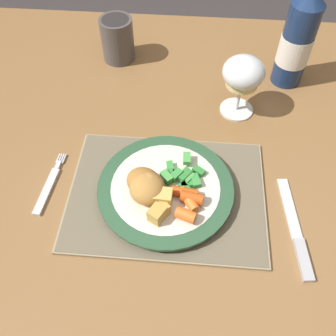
# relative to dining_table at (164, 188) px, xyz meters

# --- Properties ---
(ground_plane) EXTENTS (6.00, 6.00, 0.00)m
(ground_plane) POSITION_rel_dining_table_xyz_m (0.00, 0.00, -0.67)
(ground_plane) COLOR #383333
(dining_table) EXTENTS (1.60, 1.03, 0.74)m
(dining_table) POSITION_rel_dining_table_xyz_m (0.00, 0.00, 0.00)
(dining_table) COLOR olive
(dining_table) RESTS_ON ground
(placemat) EXTENTS (0.34, 0.25, 0.01)m
(placemat) POSITION_rel_dining_table_xyz_m (0.01, -0.06, 0.08)
(placemat) COLOR gray
(placemat) RESTS_ON dining_table
(dinner_plate) EXTENTS (0.23, 0.23, 0.02)m
(dinner_plate) POSITION_rel_dining_table_xyz_m (0.01, -0.06, 0.09)
(dinner_plate) COLOR silver
(dinner_plate) RESTS_ON placemat
(breaded_croquettes) EXTENTS (0.08, 0.09, 0.04)m
(breaded_croquettes) POSITION_rel_dining_table_xyz_m (-0.02, -0.08, 0.12)
(breaded_croquettes) COLOR #A87033
(breaded_croquettes) RESTS_ON dinner_plate
(green_beans_pile) EXTENTS (0.08, 0.08, 0.02)m
(green_beans_pile) POSITION_rel_dining_table_xyz_m (0.03, -0.04, 0.11)
(green_beans_pile) COLOR green
(green_beans_pile) RESTS_ON dinner_plate
(glazed_carrots) EXTENTS (0.06, 0.07, 0.02)m
(glazed_carrots) POSITION_rel_dining_table_xyz_m (0.05, -0.09, 0.11)
(glazed_carrots) COLOR #CC5119
(glazed_carrots) RESTS_ON dinner_plate
(fork) EXTENTS (0.03, 0.14, 0.01)m
(fork) POSITION_rel_dining_table_xyz_m (-0.20, -0.06, 0.08)
(fork) COLOR silver
(fork) RESTS_ON dining_table
(table_knife) EXTENTS (0.04, 0.19, 0.01)m
(table_knife) POSITION_rel_dining_table_xyz_m (0.23, -0.13, 0.08)
(table_knife) COLOR silver
(table_knife) RESTS_ON dining_table
(wine_glass) EXTENTS (0.08, 0.08, 0.13)m
(wine_glass) POSITION_rel_dining_table_xyz_m (0.14, 0.16, 0.16)
(wine_glass) COLOR silver
(wine_glass) RESTS_ON dining_table
(bottle) EXTENTS (0.07, 0.07, 0.28)m
(bottle) POSITION_rel_dining_table_xyz_m (0.25, 0.27, 0.18)
(bottle) COLOR navy
(bottle) RESTS_ON dining_table
(roast_potatoes) EXTENTS (0.04, 0.06, 0.03)m
(roast_potatoes) POSITION_rel_dining_table_xyz_m (0.00, -0.11, 0.11)
(roast_potatoes) COLOR gold
(roast_potatoes) RESTS_ON dinner_plate
(drinking_cup) EXTENTS (0.07, 0.07, 0.10)m
(drinking_cup) POSITION_rel_dining_table_xyz_m (-0.13, 0.32, 0.12)
(drinking_cup) COLOR #4C4747
(drinking_cup) RESTS_ON dining_table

